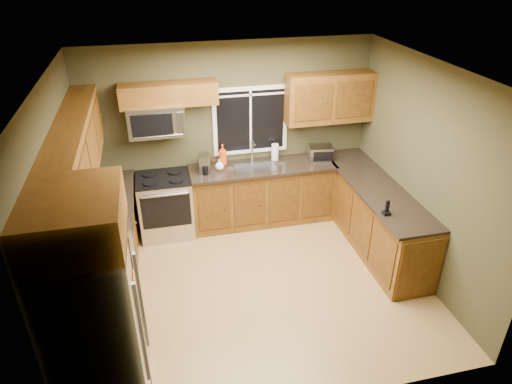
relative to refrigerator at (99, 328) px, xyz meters
name	(u,v)px	position (x,y,z in m)	size (l,w,h in m)	color
floor	(258,284)	(1.74, 1.30, -0.90)	(4.20, 4.20, 0.00)	olive
ceiling	(259,73)	(1.74, 1.30, 1.80)	(4.20, 4.20, 0.00)	white
back_wall	(231,135)	(1.74, 3.10, 0.45)	(4.20, 4.20, 0.00)	#3C3A22
front_wall	(310,296)	(1.74, -0.50, 0.45)	(4.20, 4.20, 0.00)	#3C3A22
left_wall	(64,213)	(-0.36, 1.30, 0.45)	(3.60, 3.60, 0.00)	#3C3A22
right_wall	(424,173)	(3.84, 1.30, 0.45)	(3.60, 3.60, 0.00)	#3C3A22
window	(250,120)	(2.04, 3.08, 0.65)	(1.12, 0.03, 1.02)	white
base_cabinets_left	(109,253)	(-0.06, 1.78, -0.45)	(0.60, 2.65, 0.90)	brown
countertop_left	(106,221)	(-0.04, 1.78, 0.02)	(0.65, 2.65, 0.04)	black
base_cabinets_back	(262,194)	(2.15, 2.80, -0.45)	(2.17, 0.60, 0.90)	brown
countertop_back	(263,167)	(2.15, 2.78, 0.02)	(2.17, 0.65, 0.04)	black
base_cabinets_peninsula	(373,215)	(3.54, 1.84, -0.45)	(0.60, 2.52, 0.90)	brown
countertop_peninsula	(375,186)	(3.51, 1.85, 0.02)	(0.65, 2.50, 0.04)	black
upper_cabinets_left	(77,150)	(-0.20, 1.78, 0.96)	(0.33, 2.65, 0.72)	brown
upper_cabinets_back_left	(169,94)	(0.89, 2.94, 1.17)	(1.30, 0.33, 0.30)	brown
upper_cabinets_back_right	(329,98)	(3.19, 2.94, 0.96)	(1.30, 0.33, 0.72)	brown
upper_cabinet_over_fridge	(74,218)	(0.00, 0.00, 1.13)	(0.72, 0.90, 0.38)	brown
refrigerator	(99,328)	(0.00, 0.00, 0.00)	(0.74, 0.90, 1.80)	#B7B7BC
range	(166,205)	(0.69, 2.77, -0.43)	(0.76, 0.69, 0.94)	#B7B7BC
microwave	(156,120)	(0.69, 2.91, 0.83)	(0.76, 0.41, 0.42)	#B7B7BC
sink	(255,166)	(2.04, 2.79, 0.05)	(0.60, 0.42, 0.36)	slate
toaster_oven	(320,153)	(3.06, 2.80, 0.15)	(0.39, 0.32, 0.22)	#B7B7BC
coffee_maker	(205,165)	(1.29, 2.76, 0.16)	(0.17, 0.22, 0.26)	slate
kettle	(207,160)	(1.35, 2.95, 0.15)	(0.14, 0.14, 0.24)	#B7B7BC
paper_towel_roll	(275,152)	(2.39, 2.96, 0.17)	(0.14, 0.14, 0.28)	white
soap_bottle_a	(223,155)	(1.59, 2.95, 0.20)	(0.12, 0.12, 0.32)	#D74714
soap_bottle_c	(220,165)	(1.51, 2.80, 0.12)	(0.13, 0.13, 0.16)	white
cordless_phone	(387,210)	(3.29, 1.11, 0.10)	(0.09, 0.09, 0.19)	black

